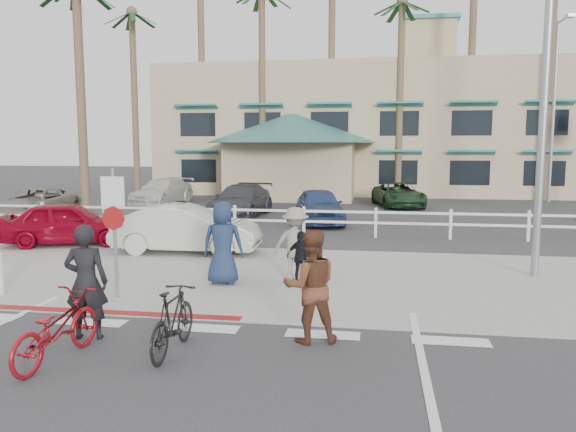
% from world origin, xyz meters
% --- Properties ---
extents(ground, '(140.00, 140.00, 0.00)m').
position_xyz_m(ground, '(0.00, 0.00, 0.00)').
color(ground, '#333335').
extents(bike_path, '(12.00, 16.00, 0.01)m').
position_xyz_m(bike_path, '(0.00, -2.00, 0.00)').
color(bike_path, '#333335').
rests_on(bike_path, ground).
extents(sidewalk_plaza, '(22.00, 7.00, 0.01)m').
position_xyz_m(sidewalk_plaza, '(0.00, 4.50, 0.01)').
color(sidewalk_plaza, gray).
rests_on(sidewalk_plaza, ground).
extents(cross_street, '(40.00, 5.00, 0.01)m').
position_xyz_m(cross_street, '(0.00, 8.50, 0.00)').
color(cross_street, '#333335').
rests_on(cross_street, ground).
extents(parking_lot, '(50.00, 16.00, 0.01)m').
position_xyz_m(parking_lot, '(0.00, 18.00, 0.00)').
color(parking_lot, '#333335').
rests_on(parking_lot, ground).
extents(curb_red, '(7.00, 0.25, 0.02)m').
position_xyz_m(curb_red, '(-3.00, 1.20, 0.01)').
color(curb_red, maroon).
rests_on(curb_red, ground).
extents(rail_fence, '(29.40, 0.16, 1.00)m').
position_xyz_m(rail_fence, '(0.50, 10.50, 0.50)').
color(rail_fence, silver).
rests_on(rail_fence, ground).
extents(building, '(28.00, 16.00, 11.30)m').
position_xyz_m(building, '(2.00, 31.00, 5.65)').
color(building, tan).
rests_on(building, ground).
extents(sign_post, '(0.50, 0.10, 2.90)m').
position_xyz_m(sign_post, '(-2.30, 2.20, 1.45)').
color(sign_post, gray).
rests_on(sign_post, ground).
extents(streetlight_0, '(0.60, 2.00, 9.00)m').
position_xyz_m(streetlight_0, '(6.50, 5.50, 4.50)').
color(streetlight_0, gray).
rests_on(streetlight_0, ground).
extents(streetlight_1, '(0.60, 2.00, 9.50)m').
position_xyz_m(streetlight_1, '(12.00, 24.00, 4.75)').
color(streetlight_1, gray).
rests_on(streetlight_1, ground).
extents(palm_0, '(4.00, 4.00, 15.00)m').
position_xyz_m(palm_0, '(-16.00, 26.00, 7.50)').
color(palm_0, black).
rests_on(palm_0, ground).
extents(palm_1, '(4.00, 4.00, 13.00)m').
position_xyz_m(palm_1, '(-12.00, 25.00, 6.50)').
color(palm_1, black).
rests_on(palm_1, ground).
extents(palm_2, '(4.00, 4.00, 16.00)m').
position_xyz_m(palm_2, '(-8.00, 26.00, 8.00)').
color(palm_2, black).
rests_on(palm_2, ground).
extents(palm_3, '(4.00, 4.00, 14.00)m').
position_xyz_m(palm_3, '(-4.00, 25.00, 7.00)').
color(palm_3, black).
rests_on(palm_3, ground).
extents(palm_4, '(4.00, 4.00, 15.00)m').
position_xyz_m(palm_4, '(0.00, 26.00, 7.50)').
color(palm_4, black).
rests_on(palm_4, ground).
extents(palm_5, '(4.00, 4.00, 13.00)m').
position_xyz_m(palm_5, '(4.00, 25.00, 6.50)').
color(palm_5, black).
rests_on(palm_5, ground).
extents(palm_6, '(4.00, 4.00, 17.00)m').
position_xyz_m(palm_6, '(8.00, 26.00, 8.50)').
color(palm_6, black).
rests_on(palm_6, ground).
extents(palm_7, '(4.00, 4.00, 14.00)m').
position_xyz_m(palm_7, '(12.00, 25.00, 7.00)').
color(palm_7, black).
rests_on(palm_7, ground).
extents(palm_10, '(4.00, 4.00, 12.00)m').
position_xyz_m(palm_10, '(-10.00, 15.00, 6.00)').
color(palm_10, black).
rests_on(palm_10, ground).
extents(bike_red, '(0.84, 1.90, 0.96)m').
position_xyz_m(bike_red, '(-1.61, -1.09, 0.48)').
color(bike_red, maroon).
rests_on(bike_red, ground).
extents(rider_red, '(0.74, 0.56, 1.83)m').
position_xyz_m(rider_red, '(-1.66, -0.13, 0.92)').
color(rider_red, black).
rests_on(rider_red, ground).
extents(bike_black, '(0.49, 1.65, 0.99)m').
position_xyz_m(bike_black, '(-0.10, -0.52, 0.49)').
color(bike_black, black).
rests_on(bike_black, ground).
extents(rider_black, '(1.01, 0.87, 1.77)m').
position_xyz_m(rider_black, '(1.84, 0.28, 0.89)').
color(rider_black, brown).
rests_on(rider_black, ground).
extents(pedestrian_a, '(1.20, 0.85, 1.68)m').
position_xyz_m(pedestrian_a, '(1.03, 4.16, 0.84)').
color(pedestrian_a, gray).
rests_on(pedestrian_a, ground).
extents(pedestrian_child, '(0.73, 0.43, 1.17)m').
position_xyz_m(pedestrian_child, '(1.19, 3.98, 0.59)').
color(pedestrian_child, black).
rests_on(pedestrian_child, ground).
extents(pedestrian_b, '(0.94, 0.65, 1.84)m').
position_xyz_m(pedestrian_b, '(-0.50, 3.63, 0.92)').
color(pedestrian_b, '#1A2A48').
rests_on(pedestrian_b, ground).
extents(car_white_sedan, '(4.21, 1.60, 1.37)m').
position_xyz_m(car_white_sedan, '(-2.51, 7.00, 0.68)').
color(car_white_sedan, beige).
rests_on(car_white_sedan, ground).
extents(car_red_compact, '(4.23, 2.71, 1.34)m').
position_xyz_m(car_red_compact, '(-6.52, 7.66, 0.67)').
color(car_red_compact, maroon).
rests_on(car_red_compact, ground).
extents(lot_car_0, '(2.36, 4.67, 1.27)m').
position_xyz_m(lot_car_0, '(-11.41, 13.39, 0.63)').
color(lot_car_0, gray).
rests_on(lot_car_0, ground).
extents(lot_car_1, '(2.22, 4.83, 1.37)m').
position_xyz_m(lot_car_1, '(-2.96, 15.28, 0.68)').
color(lot_car_1, '#303337').
rests_on(lot_car_1, ground).
extents(lot_car_2, '(2.52, 4.33, 1.38)m').
position_xyz_m(lot_car_2, '(0.60, 13.63, 0.69)').
color(lot_car_2, navy).
rests_on(lot_car_2, ground).
extents(lot_car_4, '(2.40, 4.74, 1.32)m').
position_xyz_m(lot_car_4, '(-8.25, 19.59, 0.66)').
color(lot_car_4, silver).
rests_on(lot_car_4, ground).
extents(lot_car_5, '(2.86, 4.66, 1.21)m').
position_xyz_m(lot_car_5, '(3.88, 20.29, 0.60)').
color(lot_car_5, '#1B3820').
rests_on(lot_car_5, ground).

